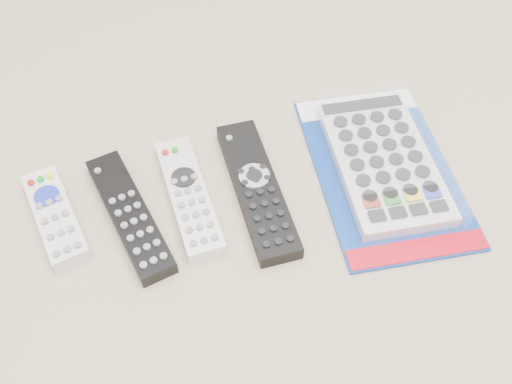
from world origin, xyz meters
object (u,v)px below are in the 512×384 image
object	(u,v)px
remote_small_grey	(55,216)
jumbo_remote_packaged	(384,160)
remote_large_black	(257,189)
remote_silver_dvd	(189,196)
remote_slim_black	(130,215)

from	to	relation	value
remote_small_grey	jumbo_remote_packaged	xyz separation A→B (m)	(0.43, -0.05, 0.01)
jumbo_remote_packaged	remote_large_black	bearing A→B (deg)	-176.27
remote_large_black	remote_small_grey	bearing A→B (deg)	173.77
remote_large_black	jumbo_remote_packaged	size ratio (longest dim) A/B	0.72
jumbo_remote_packaged	remote_silver_dvd	bearing A→B (deg)	-178.79
remote_slim_black	remote_large_black	xyz separation A→B (m)	(0.16, -0.01, 0.00)
remote_large_black	jumbo_remote_packaged	xyz separation A→B (m)	(0.17, -0.01, 0.01)
remote_slim_black	remote_silver_dvd	xyz separation A→B (m)	(0.08, 0.01, -0.00)
remote_silver_dvd	remote_large_black	world-z (taller)	remote_large_black
remote_silver_dvd	remote_slim_black	bearing A→B (deg)	-175.42
remote_small_grey	remote_large_black	distance (m)	0.26
remote_silver_dvd	jumbo_remote_packaged	distance (m)	0.26
remote_slim_black	jumbo_remote_packaged	bearing A→B (deg)	-14.13
remote_large_black	jumbo_remote_packaged	world-z (taller)	jumbo_remote_packaged
remote_small_grey	remote_silver_dvd	size ratio (longest dim) A/B	0.82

